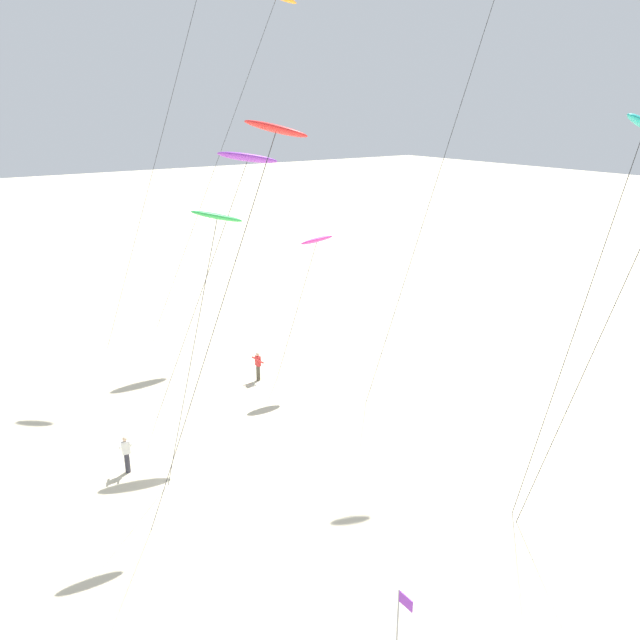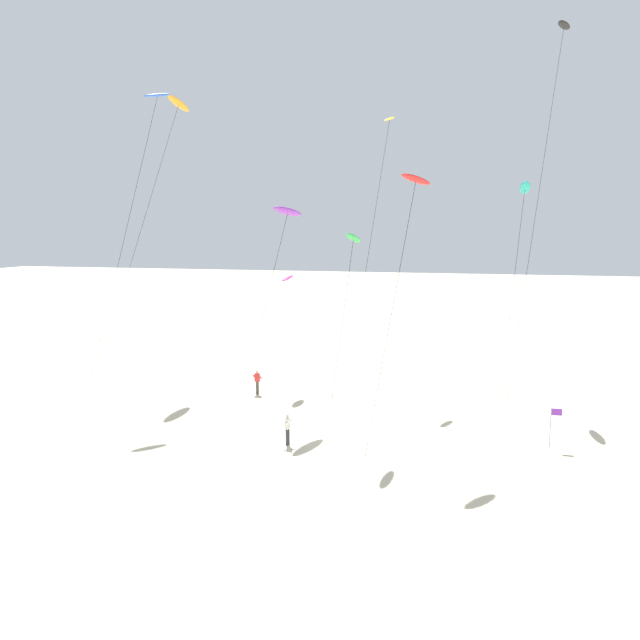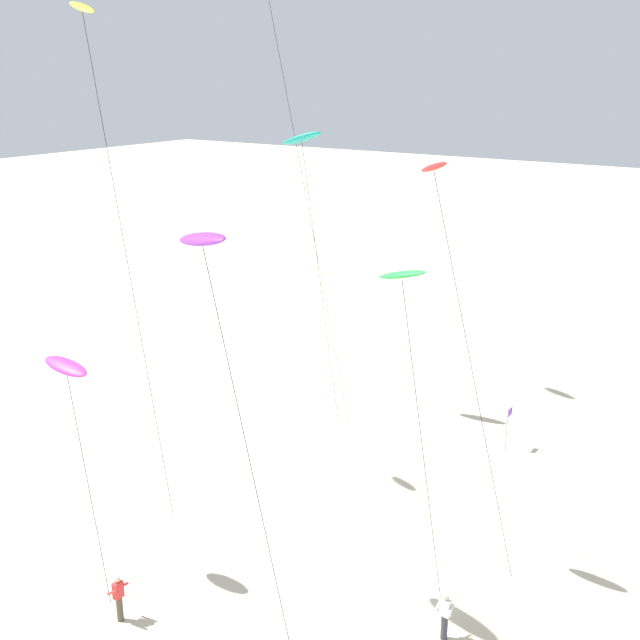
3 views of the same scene
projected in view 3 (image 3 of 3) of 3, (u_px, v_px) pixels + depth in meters
ground_plane at (385, 566)px, 28.59m from camera, size 260.00×260.00×0.00m
kite_teal at (302, 141)px, 37.80m from camera, size 1.56×4.13×14.58m
kite_red at (435, 174)px, 27.61m from camera, size 2.69×5.54×14.35m
kite_yellow at (86, 31)px, 30.46m from camera, size 2.50×6.21×19.86m
kite_green at (402, 280)px, 25.67m from camera, size 1.35×3.37×11.21m
kite_magenta at (66, 368)px, 26.08m from camera, size 1.21×3.22×8.15m
kite_purple at (202, 242)px, 23.35m from camera, size 2.62×6.03×12.89m
kite_flyer_nearest at (445, 615)px, 24.70m from camera, size 0.57×0.59×1.67m
kite_flyer_middle at (119, 597)px, 25.53m from camera, size 0.53×0.50×1.67m
marker_flag at (508, 421)px, 36.89m from camera, size 0.56×0.05×2.10m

